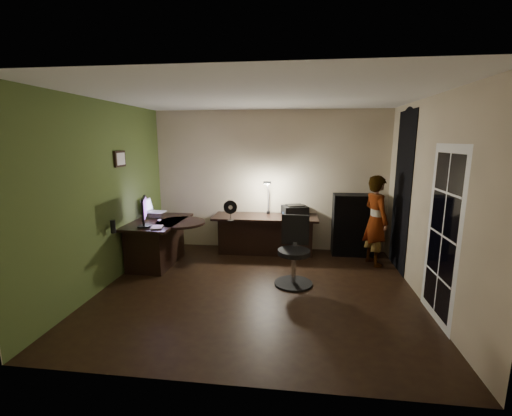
# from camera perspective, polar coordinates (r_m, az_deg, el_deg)

# --- Properties ---
(floor) EXTENTS (4.50, 4.00, 0.01)m
(floor) POSITION_cam_1_polar(r_m,az_deg,el_deg) (5.12, 0.22, -13.47)
(floor) COLOR black
(floor) RESTS_ON ground
(ceiling) EXTENTS (4.50, 4.00, 0.01)m
(ceiling) POSITION_cam_1_polar(r_m,az_deg,el_deg) (4.68, 0.25, 18.21)
(ceiling) COLOR silver
(ceiling) RESTS_ON floor
(wall_back) EXTENTS (4.50, 0.01, 2.70)m
(wall_back) POSITION_cam_1_polar(r_m,az_deg,el_deg) (6.69, 2.29, 4.50)
(wall_back) COLOR #BEAD8D
(wall_back) RESTS_ON floor
(wall_front) EXTENTS (4.50, 0.01, 2.70)m
(wall_front) POSITION_cam_1_polar(r_m,az_deg,el_deg) (2.79, -4.72, -5.24)
(wall_front) COLOR #BEAD8D
(wall_front) RESTS_ON floor
(wall_left) EXTENTS (0.01, 4.00, 2.70)m
(wall_left) POSITION_cam_1_polar(r_m,az_deg,el_deg) (5.46, -23.98, 1.99)
(wall_left) COLOR #BEAD8D
(wall_left) RESTS_ON floor
(wall_right) EXTENTS (0.01, 4.00, 2.70)m
(wall_right) POSITION_cam_1_polar(r_m,az_deg,el_deg) (4.98, 26.93, 0.93)
(wall_right) COLOR #BEAD8D
(wall_right) RESTS_ON floor
(green_wall_overlay) EXTENTS (0.00, 4.00, 2.70)m
(green_wall_overlay) POSITION_cam_1_polar(r_m,az_deg,el_deg) (5.45, -23.84, 1.99)
(green_wall_overlay) COLOR #455926
(green_wall_overlay) RESTS_ON floor
(arched_doorway) EXTENTS (0.01, 0.90, 2.60)m
(arched_doorway) POSITION_cam_1_polar(r_m,az_deg,el_deg) (6.07, 23.16, 2.42)
(arched_doorway) COLOR black
(arched_doorway) RESTS_ON floor
(french_door) EXTENTS (0.02, 0.92, 2.10)m
(french_door) POSITION_cam_1_polar(r_m,az_deg,el_deg) (4.53, 28.68, -4.04)
(french_door) COLOR white
(french_door) RESTS_ON floor
(framed_picture) EXTENTS (0.04, 0.30, 0.25)m
(framed_picture) POSITION_cam_1_polar(r_m,az_deg,el_deg) (5.78, -21.79, 7.62)
(framed_picture) COLOR black
(framed_picture) RESTS_ON wall_left
(desk_left) EXTENTS (0.86, 1.37, 0.78)m
(desk_left) POSITION_cam_1_polar(r_m,az_deg,el_deg) (6.20, -15.93, -5.56)
(desk_left) COLOR black
(desk_left) RESTS_ON floor
(desk_right) EXTENTS (1.97, 0.72, 0.73)m
(desk_right) POSITION_cam_1_polar(r_m,az_deg,el_deg) (6.52, 1.55, -4.50)
(desk_right) COLOR black
(desk_right) RESTS_ON floor
(cabinet) EXTENTS (0.77, 0.39, 1.15)m
(cabinet) POSITION_cam_1_polar(r_m,az_deg,el_deg) (6.67, 15.92, -2.71)
(cabinet) COLOR black
(cabinet) RESTS_ON floor
(laptop_stand) EXTENTS (0.23, 0.19, 0.09)m
(laptop_stand) POSITION_cam_1_polar(r_m,az_deg,el_deg) (6.35, -16.34, -1.02)
(laptop_stand) COLOR silver
(laptop_stand) RESTS_ON desk_left
(laptop) EXTENTS (0.37, 0.35, 0.23)m
(laptop) POSITION_cam_1_polar(r_m,az_deg,el_deg) (6.32, -16.42, 0.36)
(laptop) COLOR silver
(laptop) RESTS_ON laptop_stand
(monitor) EXTENTS (0.28, 0.52, 0.34)m
(monitor) POSITION_cam_1_polar(r_m,az_deg,el_deg) (5.66, -18.28, -1.30)
(monitor) COLOR black
(monitor) RESTS_ON desk_left
(mouse) EXTENTS (0.08, 0.10, 0.03)m
(mouse) POSITION_cam_1_polar(r_m,az_deg,el_deg) (6.00, -15.82, -1.97)
(mouse) COLOR silver
(mouse) RESTS_ON desk_left
(phone) EXTENTS (0.06, 0.12, 0.01)m
(phone) POSITION_cam_1_polar(r_m,az_deg,el_deg) (6.26, -15.98, -1.56)
(phone) COLOR black
(phone) RESTS_ON desk_left
(pen) EXTENTS (0.03, 0.14, 0.01)m
(pen) POSITION_cam_1_polar(r_m,az_deg,el_deg) (5.73, -17.20, -2.78)
(pen) COLOR black
(pen) RESTS_ON desk_left
(speaker) EXTENTS (0.08, 0.08, 0.19)m
(speaker) POSITION_cam_1_polar(r_m,az_deg,el_deg) (5.46, -22.73, -2.87)
(speaker) COLOR black
(speaker) RESTS_ON desk_left
(notepad) EXTENTS (0.22, 0.27, 0.01)m
(notepad) POSITION_cam_1_polar(r_m,az_deg,el_deg) (5.59, -16.20, -3.07)
(notepad) COLOR silver
(notepad) RESTS_ON desk_left
(desk_fan) EXTENTS (0.27, 0.19, 0.37)m
(desk_fan) POSITION_cam_1_polar(r_m,az_deg,el_deg) (6.08, -4.28, -0.42)
(desk_fan) COLOR black
(desk_fan) RESTS_ON desk_right
(headphones) EXTENTS (0.21, 0.12, 0.09)m
(headphones) POSITION_cam_1_polar(r_m,az_deg,el_deg) (6.50, 5.28, -0.92)
(headphones) COLOR navy
(headphones) RESTS_ON desk_right
(printer) EXTENTS (0.54, 0.48, 0.20)m
(printer) POSITION_cam_1_polar(r_m,az_deg,el_deg) (6.56, 6.48, -0.35)
(printer) COLOR black
(printer) RESTS_ON desk_right
(desk_lamp) EXTENTS (0.25, 0.36, 0.72)m
(desk_lamp) POSITION_cam_1_polar(r_m,az_deg,el_deg) (6.56, 2.08, 2.00)
(desk_lamp) COLOR black
(desk_lamp) RESTS_ON desk_right
(office_chair) EXTENTS (0.60, 0.60, 1.02)m
(office_chair) POSITION_cam_1_polar(r_m,az_deg,el_deg) (5.13, 6.35, -7.29)
(office_chair) COLOR black
(office_chair) RESTS_ON floor
(person) EXTENTS (0.54, 0.65, 1.56)m
(person) POSITION_cam_1_polar(r_m,az_deg,el_deg) (6.22, 19.35, -2.00)
(person) COLOR #D8A88C
(person) RESTS_ON floor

